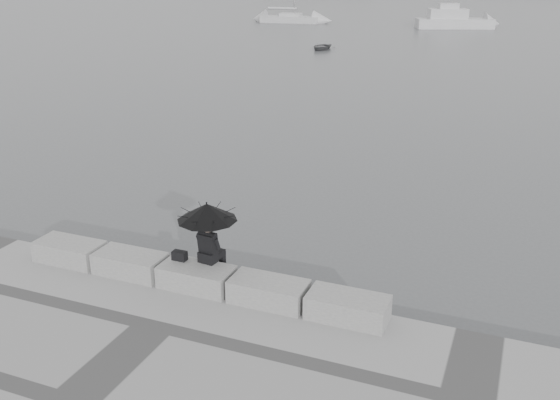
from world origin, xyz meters
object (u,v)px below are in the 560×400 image
at_px(seated_person, 207,218).
at_px(dinghy, 321,47).
at_px(motor_cruiser, 455,20).
at_px(sailboat_left, 291,18).

bearing_deg(seated_person, dinghy, 112.63).
relative_size(seated_person, motor_cruiser, 0.15).
distance_m(sailboat_left, motor_cruiser, 20.34).
bearing_deg(dinghy, seated_person, -68.69).
bearing_deg(seated_person, motor_cruiser, 100.20).
height_order(seated_person, dinghy, seated_person).
bearing_deg(motor_cruiser, seated_person, -108.14).
xyz_separation_m(seated_person, sailboat_left, (-23.69, 66.05, -1.50)).
relative_size(motor_cruiser, dinghy, 3.18).
height_order(sailboat_left, motor_cruiser, sailboat_left).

